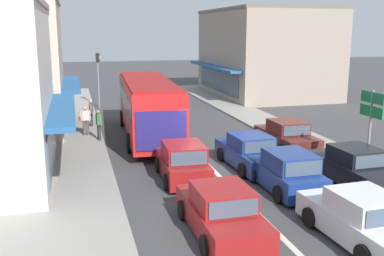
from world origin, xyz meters
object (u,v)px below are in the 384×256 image
Objects in this scene: sedan_adjacent_lane_trail at (250,153)px; city_bus at (148,104)px; directional_road_sign at (371,113)px; sedan_queue_far_back at (221,212)px; parked_sedan_kerb_second at (287,136)px; pedestrian_with_handbag_near at (91,111)px; hatchback_behind_bus_mid at (183,163)px; traffic_light_downstreet at (98,71)px; pedestrian_far_walker at (85,119)px; hatchback_queue_gap_filler at (287,172)px; pedestrian_browsing_midblock at (99,123)px; sedan_adjacent_lane_lead at (362,220)px; parked_sedan_kerb_front at (354,167)px.

city_bus is at bearing 116.57° from sedan_adjacent_lane_trail.
sedan_queue_far_back is at bearing -155.52° from directional_road_sign.
pedestrian_with_handbag_near reaches higher than parked_sedan_kerb_second.
pedestrian_with_handbag_near is at bearing 100.89° from sedan_queue_far_back.
traffic_light_downstreet is at bearing 96.90° from hatchback_behind_bus_mid.
pedestrian_far_walker is at bearing 136.75° from directional_road_sign.
city_bus is at bearing 110.04° from hatchback_queue_gap_filler.
pedestrian_browsing_midblock is (-9.04, 3.76, 0.40)m from parked_sedan_kerb_second.
traffic_light_downstreet is (-5.42, 17.29, 2.19)m from sedan_adjacent_lane_trail.
traffic_light_downstreet is (-5.80, 24.71, 2.19)m from sedan_adjacent_lane_lead.
pedestrian_far_walker is (-3.46, 13.45, 0.40)m from sedan_queue_far_back.
sedan_adjacent_lane_trail is 3.81m from parked_sedan_kerb_second.
sedan_adjacent_lane_lead is 1.01× the size of parked_sedan_kerb_front.
hatchback_behind_bus_mid is at bearing 118.85° from sedan_adjacent_lane_lead.
sedan_adjacent_lane_trail is at bearing -57.47° from pedestrian_with_handbag_near.
city_bus is 11.90m from directional_road_sign.
city_bus is at bearing -13.60° from pedestrian_far_walker.
sedan_queue_far_back is 1.17× the size of directional_road_sign.
hatchback_queue_gap_filler is 1.03× the size of directional_road_sign.
pedestrian_far_walker is (-0.65, 1.36, 0.00)m from pedestrian_browsing_midblock.
hatchback_behind_bus_mid is at bearing -88.96° from city_bus.
directional_road_sign reaches higher than pedestrian_with_handbag_near.
parked_sedan_kerb_second is (2.73, 5.51, -0.05)m from hatchback_queue_gap_filler.
pedestrian_far_walker reaches higher than hatchback_queue_gap_filler.
sedan_queue_far_back is at bearing -126.83° from parked_sedan_kerb_second.
hatchback_queue_gap_filler is at bearing -32.67° from hatchback_behind_bus_mid.
sedan_adjacent_lane_lead is 2.62× the size of pedestrian_with_handbag_near.
sedan_adjacent_lane_lead is (3.73, -14.14, -1.22)m from city_bus.
hatchback_behind_bus_mid is 0.89× the size of parked_sedan_kerb_second.
traffic_light_downstreet reaches higher than hatchback_behind_bus_mid.
hatchback_behind_bus_mid is at bearing -67.88° from pedestrian_browsing_midblock.
parked_sedan_kerb_second is 10.97m from pedestrian_far_walker.
sedan_queue_far_back is 2.58× the size of pedestrian_browsing_midblock.
pedestrian_far_walker is at bearing 133.21° from parked_sedan_kerb_front.
traffic_light_downstreet is 22.01m from directional_road_sign.
hatchback_behind_bus_mid is 7.70m from directional_road_sign.
parked_sedan_kerb_second is (6.17, 3.30, -0.05)m from hatchback_behind_bus_mid.
city_bus is 7.61m from sedan_adjacent_lane_trail.
parked_sedan_kerb_front is at bearing 58.13° from sedan_adjacent_lane_lead.
parked_sedan_kerb_second is 2.59× the size of pedestrian_with_handbag_near.
pedestrian_with_handbag_near is (-3.04, 15.82, 0.40)m from sedan_queue_far_back.
parked_sedan_kerb_second is 11.94m from pedestrian_with_handbag_near.
sedan_adjacent_lane_trail is 4.33m from parked_sedan_kerb_front.
traffic_light_downstreet is (-2.14, 23.20, 2.19)m from sedan_queue_far_back.
hatchback_queue_gap_filler is (3.44, -2.21, 0.00)m from hatchback_behind_bus_mid.
traffic_light_downstreet reaches higher than city_bus.
city_bus reaches higher than pedestrian_with_handbag_near.
pedestrian_far_walker is at bearing 104.45° from sedan_queue_far_back.
pedestrian_browsing_midblock is (-2.81, 12.09, 0.40)m from sedan_queue_far_back.
hatchback_queue_gap_filler is 14.57m from pedestrian_with_handbag_near.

